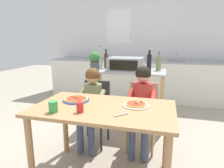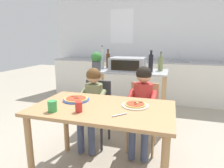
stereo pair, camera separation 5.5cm
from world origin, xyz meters
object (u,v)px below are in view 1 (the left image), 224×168
at_px(bottle_dark_olive_oil, 149,63).
at_px(child_in_red_shirt, 142,100).
at_px(pizza_plate_blue_rimmed, 76,100).
at_px(child_in_olive_shirt, 91,99).
at_px(dining_chair_right, 142,111).
at_px(pizza_plate_cream, 136,105).
at_px(potted_herb_plant, 95,61).
at_px(dining_chair_left, 95,108).
at_px(toaster_oven, 126,64).
at_px(serving_spoon, 121,115).
at_px(drinking_cup_green, 53,107).
at_px(dining_table, 104,118).
at_px(bottle_slim_sauce, 159,63).
at_px(kitchen_island_cart, 127,89).
at_px(bottle_tall_green_wine, 100,59).
at_px(drinking_cup_red, 80,107).
at_px(bottle_clear_vinegar, 106,60).

bearing_deg(bottle_dark_olive_oil, child_in_red_shirt, -91.37).
bearing_deg(pizza_plate_blue_rimmed, child_in_olive_shirt, 89.98).
bearing_deg(dining_chair_right, pizza_plate_cream, -89.98).
relative_size(potted_herb_plant, child_in_olive_shirt, 0.28).
bearing_deg(child_in_red_shirt, dining_chair_left, 172.54).
distance_m(toaster_oven, bottle_dark_olive_oil, 0.36).
height_order(dining_chair_left, child_in_olive_shirt, child_in_olive_shirt).
height_order(bottle_dark_olive_oil, child_in_red_shirt, bottle_dark_olive_oil).
xyz_separation_m(dining_chair_right, serving_spoon, (-0.08, -0.85, 0.26)).
height_order(child_in_red_shirt, serving_spoon, child_in_red_shirt).
xyz_separation_m(potted_herb_plant, drinking_cup_green, (0.12, -1.36, -0.25)).
relative_size(toaster_oven, dining_chair_left, 0.63).
xyz_separation_m(pizza_plate_blue_rimmed, serving_spoon, (0.53, -0.27, -0.01)).
bearing_deg(serving_spoon, dining_chair_right, 84.54).
bearing_deg(dining_chair_right, dining_chair_left, -176.03).
height_order(dining_table, dining_chair_left, dining_chair_left).
height_order(pizza_plate_blue_rimmed, serving_spoon, pizza_plate_blue_rimmed).
relative_size(potted_herb_plant, dining_chair_right, 0.34).
bearing_deg(bottle_slim_sauce, child_in_olive_shirt, -131.07).
xyz_separation_m(bottle_dark_olive_oil, potted_herb_plant, (-0.79, -0.09, 0.02)).
bearing_deg(dining_chair_right, kitchen_island_cart, 117.17).
bearing_deg(serving_spoon, bottle_dark_olive_oil, 85.96).
bearing_deg(bottle_tall_green_wine, drinking_cup_green, -86.11).
distance_m(kitchen_island_cart, serving_spoon, 1.48).
height_order(dining_chair_left, serving_spoon, dining_chair_left).
xyz_separation_m(bottle_slim_sauce, serving_spoon, (-0.22, -1.55, -0.26)).
bearing_deg(pizza_plate_cream, pizza_plate_blue_rimmed, 179.92).
bearing_deg(child_in_red_shirt, potted_herb_plant, 144.72).
bearing_deg(potted_herb_plant, drinking_cup_red, -75.25).
bearing_deg(drinking_cup_red, kitchen_island_cart, 85.15).
bearing_deg(potted_herb_plant, bottle_clear_vinegar, 75.28).
bearing_deg(dining_chair_right, bottle_tall_green_wine, 139.69).
distance_m(kitchen_island_cart, dining_table, 1.29).
xyz_separation_m(child_in_red_shirt, pizza_plate_blue_rimmed, (-0.61, -0.46, 0.09)).
bearing_deg(bottle_tall_green_wine, dining_chair_right, -40.31).
distance_m(bottle_dark_olive_oil, pizza_plate_blue_rimmed, 1.29).
height_order(potted_herb_plant, dining_chair_right, potted_herb_plant).
bearing_deg(child_in_olive_shirt, drinking_cup_green, -93.56).
relative_size(dining_chair_left, pizza_plate_blue_rimmed, 3.02).
distance_m(toaster_oven, dining_chair_right, 0.85).
bearing_deg(pizza_plate_blue_rimmed, pizza_plate_cream, -0.08).
height_order(potted_herb_plant, dining_chair_left, potted_herb_plant).
distance_m(bottle_tall_green_wine, drinking_cup_red, 1.58).
distance_m(drinking_cup_green, serving_spoon, 0.58).
xyz_separation_m(bottle_slim_sauce, drinking_cup_green, (-0.80, -1.62, -0.21)).
distance_m(toaster_oven, child_in_olive_shirt, 0.89).
xyz_separation_m(pizza_plate_blue_rimmed, drinking_cup_green, (-0.05, -0.35, 0.04)).
relative_size(child_in_olive_shirt, drinking_cup_green, 10.25).
height_order(bottle_slim_sauce, drinking_cup_green, bottle_slim_sauce).
bearing_deg(pizza_plate_cream, dining_chair_right, 90.02).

